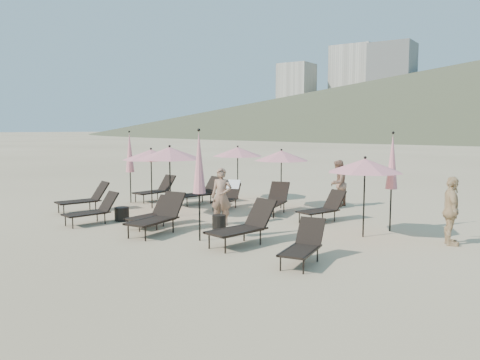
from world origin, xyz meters
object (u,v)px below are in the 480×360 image
Objects in this scene: lounger_10 at (323,207)px; umbrella_open_4 at (281,156)px; lounger_2 at (152,213)px; lounger_4 at (244,225)px; lounger_7 at (201,192)px; umbrella_closed_1 at (392,162)px; beachgoer_a at (222,197)px; umbrella_open_3 at (238,152)px; side_table_1 at (219,223)px; beachgoer_b at (338,184)px; lounger_9 at (274,200)px; umbrella_open_1 at (170,153)px; side_table_0 at (122,214)px; umbrella_open_2 at (365,166)px; umbrella_closed_2 at (130,153)px; lounger_5 at (303,244)px; umbrella_open_0 at (151,155)px; beachgoer_c at (451,211)px; lounger_6 at (156,189)px; lounger_1 at (93,210)px; lounger_3 at (158,216)px; umbrella_closed_0 at (199,163)px; lounger_8 at (228,195)px; lounger_0 at (85,198)px.

umbrella_open_4 reaches higher than lounger_10.
lounger_4 is at bearing -3.23° from lounger_2.
lounger_7 reaches higher than lounger_10.
umbrella_closed_1 is 1.63× the size of beachgoer_a.
umbrella_open_3 is 4.70× the size of side_table_1.
umbrella_open_3 is 4.13m from beachgoer_b.
umbrella_open_1 is (-2.47, -2.29, 1.56)m from lounger_9.
side_table_0 is at bearing -179.53° from beachgoer_a.
umbrella_open_2 is 9.27m from umbrella_closed_2.
lounger_9 reaches higher than lounger_5.
beachgoer_c is (9.71, 0.36, -1.06)m from umbrella_open_0.
lounger_6 is (-3.41, 3.61, 0.06)m from lounger_2.
umbrella_closed_1 reaches higher than umbrella_open_2.
lounger_5 is at bearing 10.95° from lounger_1.
lounger_6 is 9.31m from umbrella_closed_1.
lounger_7 is 1.09× the size of beachgoer_a.
lounger_5 is at bearing -9.18° from lounger_3.
umbrella_open_4 is 5.39m from umbrella_closed_0.
lounger_3 is 0.68× the size of umbrella_closed_2.
umbrella_open_1 is 6.16m from beachgoer_b.
beachgoer_a is (1.57, -2.46, 0.38)m from lounger_8.
lounger_4 is (5.07, 0.46, 0.07)m from lounger_1.
umbrella_open_4 is 0.77× the size of umbrella_closed_1.
lounger_8 is 5.89m from umbrella_open_2.
umbrella_open_3 is at bearing 151.70° from umbrella_open_2.
lounger_3 is 1.12× the size of beachgoer_c.
lounger_7 is at bearing 99.36° from lounger_1.
beachgoer_c is at bearing -23.19° from umbrella_closed_1.
umbrella_closed_2 is (-9.26, 0.46, 0.04)m from umbrella_open_2.
umbrella_open_2 is 1.15m from umbrella_closed_1.
beachgoer_b is at bearing 53.37° from lounger_9.
beachgoer_a is 0.99× the size of beachgoer_b.
lounger_8 is at bearing 11.53° from lounger_6.
lounger_7 is 0.67× the size of umbrella_closed_1.
side_table_0 is at bearing -171.57° from side_table_1.
umbrella_open_1 is at bearing 76.47° from beachgoer_c.
lounger_6 is (-8.66, 4.43, 0.05)m from lounger_5.
lounger_4 is 1.22× the size of lounger_5.
umbrella_closed_0 is at bearing -9.80° from side_table_0.
umbrella_open_1 is at bearing 115.17° from lounger_2.
lounger_0 is 1.13× the size of lounger_8.
lounger_7 is (-1.50, 4.02, 0.06)m from lounger_2.
umbrella_closed_0 is at bearing 7.31° from lounger_0.
lounger_4 is at bearing -63.30° from beachgoer_a.
lounger_9 is 1.10× the size of beachgoer_c.
umbrella_closed_0 is at bearing -75.64° from lounger_8.
umbrella_open_1 is (1.05, 2.18, 1.60)m from lounger_1.
lounger_10 is (3.68, 3.53, 0.03)m from lounger_2.
umbrella_closed_2 reaches higher than umbrella_open_4.
lounger_2 is at bearing 162.28° from lounger_5.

